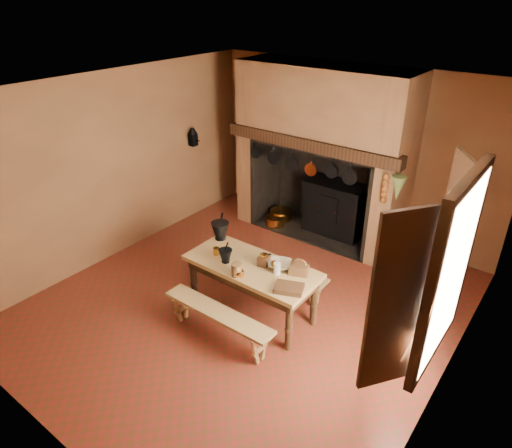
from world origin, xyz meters
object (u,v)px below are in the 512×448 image
at_px(iron_range, 335,208).
at_px(work_table, 252,272).
at_px(bench_front, 218,318).
at_px(mixing_bowl, 280,265).
at_px(wicker_basket, 299,269).
at_px(coffee_grinder, 264,260).

xyz_separation_m(iron_range, work_table, (0.19, -2.57, 0.14)).
distance_m(bench_front, mixing_bowl, 0.99).
height_order(work_table, wicker_basket, wicker_basket).
distance_m(mixing_bowl, wicker_basket, 0.26).
height_order(mixing_bowl, wicker_basket, wicker_basket).
bearing_deg(coffee_grinder, work_table, -158.24).
relative_size(iron_range, bench_front, 1.06).
height_order(work_table, mixing_bowl, mixing_bowl).
bearing_deg(iron_range, coffee_grinder, -82.71).
bearing_deg(bench_front, wicker_basket, 55.88).
height_order(bench_front, mixing_bowl, mixing_bowl).
bearing_deg(iron_range, wicker_basket, -72.21).
height_order(iron_range, wicker_basket, iron_range).
relative_size(iron_range, work_table, 0.94).
bearing_deg(wicker_basket, iron_range, 86.23).
bearing_deg(coffee_grinder, iron_range, 86.15).
bearing_deg(mixing_bowl, iron_range, 101.85).
height_order(bench_front, coffee_grinder, coffee_grinder).
height_order(iron_range, work_table, iron_range).
bearing_deg(work_table, wicker_basket, 18.54).
bearing_deg(work_table, coffee_grinder, 32.90).
relative_size(iron_range, wicker_basket, 6.05).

